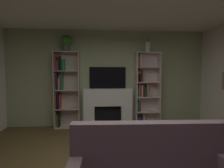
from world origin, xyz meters
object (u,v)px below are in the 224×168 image
at_px(fireplace, 108,106).
at_px(bookshelf_left, 64,88).
at_px(potted_plant, 66,42).
at_px(tv, 108,78).
at_px(coffee_table, 139,153).
at_px(bookshelf_right, 144,90).
at_px(vase_with_flowers, 148,47).

bearing_deg(fireplace, bookshelf_left, 179.52).
distance_m(bookshelf_left, potted_plant, 1.25).
bearing_deg(tv, fireplace, -90.00).
relative_size(bookshelf_left, potted_plant, 4.67).
xyz_separation_m(fireplace, coffee_table, (0.29, -2.55, -0.17)).
bearing_deg(bookshelf_left, bookshelf_right, -0.29).
distance_m(tv, potted_plant, 1.49).
distance_m(bookshelf_left, vase_with_flowers, 2.60).
height_order(tv, potted_plant, potted_plant).
bearing_deg(bookshelf_right, bookshelf_left, 179.71).
relative_size(tv, coffee_table, 1.10).
bearing_deg(coffee_table, fireplace, 96.57).
xyz_separation_m(fireplace, vase_with_flowers, (1.12, -0.03, 1.67)).
xyz_separation_m(tv, coffee_table, (0.29, -2.64, -0.98)).
relative_size(vase_with_flowers, coffee_table, 0.53).
xyz_separation_m(tv, vase_with_flowers, (1.12, -0.12, 0.87)).
bearing_deg(fireplace, bookshelf_right, -0.07).
bearing_deg(fireplace, coffee_table, -83.43).
bearing_deg(coffee_table, bookshelf_right, 73.60).
height_order(fireplace, bookshelf_left, bookshelf_left).
height_order(bookshelf_left, coffee_table, bookshelf_left).
relative_size(potted_plant, coffee_table, 0.48).
bearing_deg(tv, potted_plant, -173.90).
xyz_separation_m(potted_plant, vase_with_flowers, (2.24, 0.00, -0.10)).
xyz_separation_m(bookshelf_right, coffee_table, (-0.75, -2.55, -0.62)).
xyz_separation_m(tv, potted_plant, (-1.12, -0.12, 0.97)).
height_order(potted_plant, vase_with_flowers, vase_with_flowers).
distance_m(bookshelf_right, vase_with_flowers, 1.23).
bearing_deg(bookshelf_left, tv, 3.73).
height_order(bookshelf_right, vase_with_flowers, vase_with_flowers).
bearing_deg(fireplace, vase_with_flowers, -1.55).
height_order(bookshelf_left, vase_with_flowers, vase_with_flowers).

